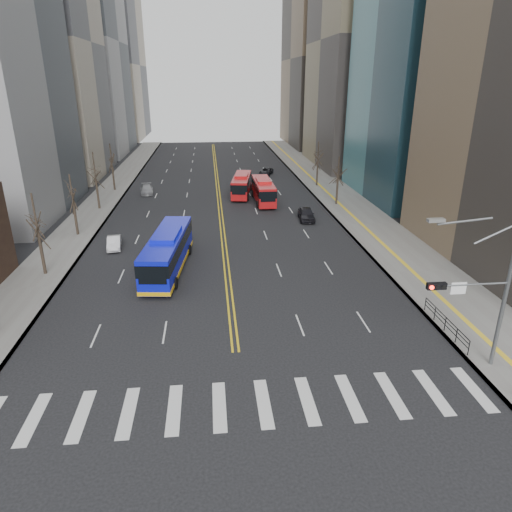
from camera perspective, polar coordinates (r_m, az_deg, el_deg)
ground at (r=25.50m, az=-1.81°, el=-18.08°), size 220.00×220.00×0.00m
sidewalk_right at (r=69.25m, az=10.11°, el=7.45°), size 7.00×130.00×0.15m
sidewalk_left at (r=68.39m, az=-18.69°, el=6.49°), size 5.00×130.00×0.15m
crosswalk at (r=25.49m, az=-1.81°, el=-18.06°), size 26.70×4.00×0.01m
centerline at (r=76.44m, az=-4.84°, el=8.93°), size 0.55×100.00×0.01m
office_towers at (r=88.57m, az=-5.51°, el=26.14°), size 83.00×134.00×58.00m
signal_mast at (r=28.70m, az=26.40°, el=-4.31°), size 5.37×0.37×9.39m
pedestrian_railing at (r=33.72m, az=22.61°, el=-7.60°), size 0.06×6.06×1.02m
street_trees at (r=55.73m, az=-11.99°, el=9.07°), size 35.20×47.20×7.60m
blue_bus at (r=41.43m, az=-10.98°, el=0.66°), size 3.98×12.56×3.59m
red_bus_near at (r=64.41m, az=0.93°, el=8.33°), size 2.64×10.14×3.24m
red_bus_far at (r=68.29m, az=-1.81°, el=9.04°), size 3.80×10.16×3.18m
car_white at (r=48.72m, az=-17.32°, el=1.61°), size 1.80×3.85×1.22m
car_dark_mid at (r=56.37m, az=6.30°, el=5.24°), size 2.13×4.61×1.53m
car_silver at (r=71.49m, az=-13.50°, el=8.09°), size 2.37×4.64×1.29m
car_dark_far at (r=84.22m, az=1.27°, el=10.53°), size 3.26×4.55×1.15m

